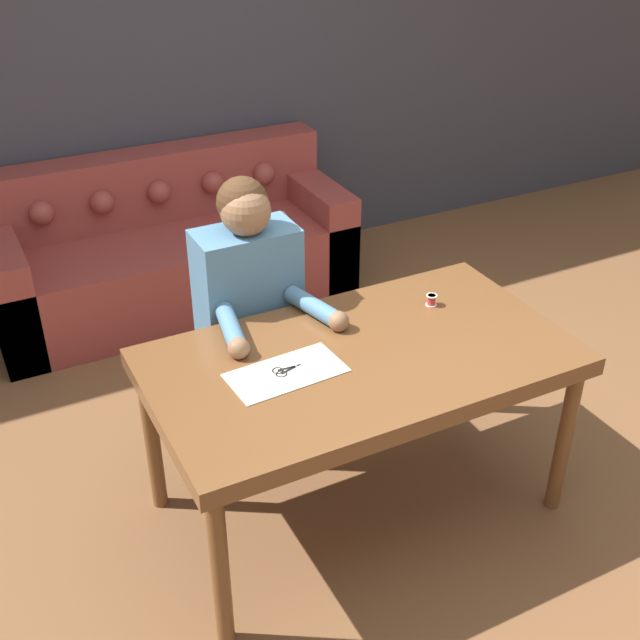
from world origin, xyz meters
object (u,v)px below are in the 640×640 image
scissors (289,369)px  thread_spool (431,300)px  dining_table (360,370)px  person (250,320)px  couch (170,253)px

scissors → thread_spool: bearing=12.4°
dining_table → thread_spool: thread_spool is taller
dining_table → thread_spool: 0.47m
person → thread_spool: person is taller
couch → person: person is taller
couch → person: 1.42m
scissors → thread_spool: size_ratio=4.35×
person → scissors: person is taller
person → scissors: (-0.08, -0.54, 0.11)m
dining_table → thread_spool: (0.42, 0.18, 0.09)m
couch → scissors: couch is taller
thread_spool → dining_table: bearing=-157.2°
dining_table → person: size_ratio=1.24×
dining_table → scissors: bearing=174.8°
person → thread_spool: 0.74m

